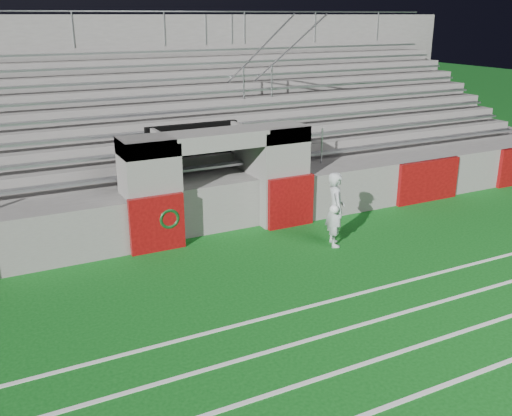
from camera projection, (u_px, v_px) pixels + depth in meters
ground at (287, 285)px, 11.75m from camera, size 90.00×90.00×0.00m
stadium_structure at (162, 141)px, 17.99m from camera, size 26.00×8.48×5.42m
goalkeeper_with_ball at (335, 209)px, 13.51m from camera, size 0.66×0.77×1.81m
hose_coil at (169, 219)px, 13.32m from camera, size 0.51×0.15×0.52m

